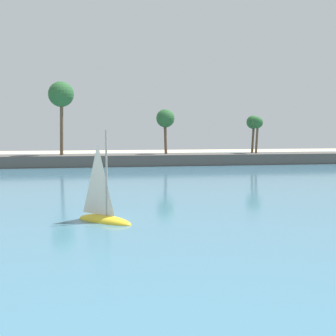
% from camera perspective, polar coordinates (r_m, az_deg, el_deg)
% --- Properties ---
extents(sea, '(220.00, 102.45, 0.06)m').
position_cam_1_polar(sea, '(61.58, -9.95, -0.58)').
color(sea, teal).
rests_on(sea, ground).
extents(palm_headland, '(86.20, 6.65, 13.13)m').
position_cam_1_polar(palm_headland, '(72.74, -11.94, 2.26)').
color(palm_headland, '#514C47').
rests_on(palm_headland, ground).
extents(sailboat_mid_bay, '(3.80, 3.83, 6.02)m').
position_cam_1_polar(sailboat_mid_bay, '(28.40, -8.06, -5.53)').
color(sailboat_mid_bay, yellow).
rests_on(sailboat_mid_bay, sea).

